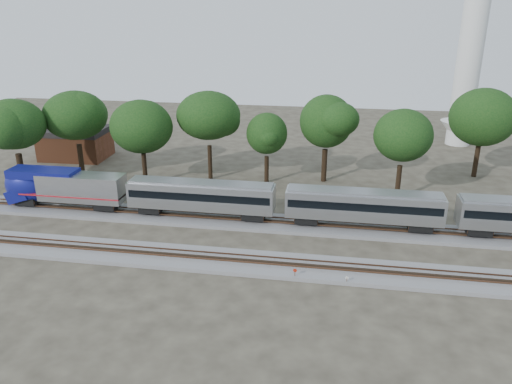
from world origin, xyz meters
The scene contains 16 objects.
ground centered at (0.00, 0.00, 0.00)m, with size 160.00×160.00×0.00m, color #383328.
track_far centered at (0.00, 6.00, 0.21)m, with size 160.00×5.00×0.73m.
track_near centered at (0.00, -4.00, 0.21)m, with size 160.00×5.00×0.73m.
train centered at (22.22, 6.00, 3.22)m, with size 109.78×3.13×4.62m.
switch_stand_red centered at (6.10, -6.11, 0.73)m, with size 0.36×0.09×1.14m.
switch_stand_white centered at (10.92, -6.35, 0.59)m, with size 0.29×0.05×0.92m.
switch_lever centered at (8.48, -5.33, 0.15)m, with size 0.50×0.30×0.30m, color #512D19.
brick_building centered at (-34.18, 28.01, 2.58)m, with size 10.91×7.87×5.13m.
tree_0 centered at (-34.41, 13.11, 9.08)m, with size 9.25×9.25×13.03m.
tree_1 centered at (-28.18, 18.53, 9.41)m, with size 9.58×9.58×13.50m.
tree_2 centered at (-17.75, 17.27, 8.42)m, with size 8.58×8.58×12.09m.
tree_3 centered at (-9.00, 20.86, 9.57)m, with size 9.74×9.74×13.73m.
tree_4 centered at (-0.55, 20.75, 7.30)m, with size 7.45×7.45×10.50m.
tree_5 centered at (7.65, 22.84, 8.89)m, with size 9.06×9.06×12.77m.
tree_6 centered at (17.58, 16.99, 8.71)m, with size 8.87×8.87×12.51m.
tree_7 centered at (30.02, 28.66, 9.04)m, with size 9.20×9.20×12.97m.
Camera 1 is at (9.29, -47.34, 24.27)m, focal length 35.00 mm.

